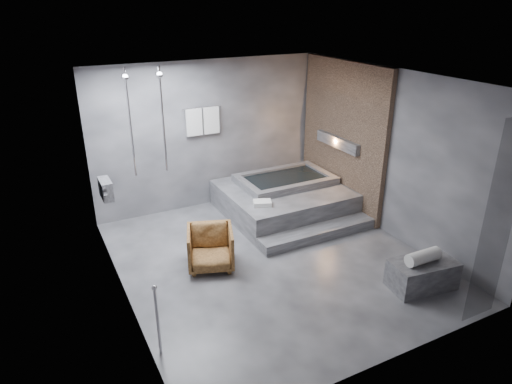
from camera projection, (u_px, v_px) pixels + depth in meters
room at (289, 147)px, 6.88m from camera, size 5.00×5.04×2.82m
tub_deck at (283, 200)px, 8.72m from camera, size 2.20×2.00×0.50m
tub_step at (318, 233)px, 7.82m from camera, size 2.20×0.36×0.18m
concrete_bench at (422, 274)px, 6.44m from camera, size 0.98×0.63×0.41m
driftwood_chair at (210, 248)px, 6.90m from camera, size 0.87×0.89×0.64m
rolled_towel at (423, 257)px, 6.30m from camera, size 0.53×0.20×0.19m
deck_towel at (262, 203)px, 7.87m from camera, size 0.37×0.32×0.08m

